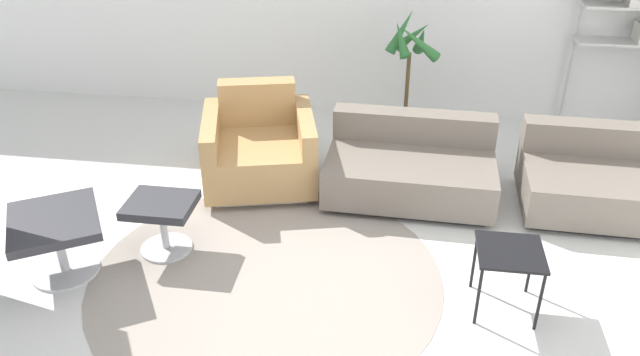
{
  "coord_description": "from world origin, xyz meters",
  "views": [
    {
      "loc": [
        0.61,
        -3.21,
        2.57
      ],
      "look_at": [
        0.09,
        0.38,
        0.55
      ],
      "focal_mm": 35.0,
      "sensor_mm": 36.0,
      "label": 1
    }
  ],
  "objects_px": {
    "armchair_red": "(259,150)",
    "couch_low": "(410,169)",
    "ottoman": "(162,214)",
    "side_table": "(510,258)",
    "potted_plant": "(407,93)",
    "couch_second": "(592,182)"
  },
  "relations": [
    {
      "from": "armchair_red",
      "to": "couch_low",
      "type": "height_order",
      "value": "armchair_red"
    },
    {
      "from": "couch_low",
      "to": "couch_second",
      "type": "height_order",
      "value": "same"
    },
    {
      "from": "couch_second",
      "to": "side_table",
      "type": "bearing_deg",
      "value": 60.46
    },
    {
      "from": "ottoman",
      "to": "couch_second",
      "type": "bearing_deg",
      "value": 18.3
    },
    {
      "from": "armchair_red",
      "to": "side_table",
      "type": "height_order",
      "value": "armchair_red"
    },
    {
      "from": "ottoman",
      "to": "armchair_red",
      "type": "distance_m",
      "value": 1.14
    },
    {
      "from": "armchair_red",
      "to": "ottoman",
      "type": "bearing_deg",
      "value": 53.29
    },
    {
      "from": "couch_second",
      "to": "potted_plant",
      "type": "bearing_deg",
      "value": -33.57
    },
    {
      "from": "side_table",
      "to": "couch_second",
      "type": "bearing_deg",
      "value": 58.75
    },
    {
      "from": "couch_low",
      "to": "potted_plant",
      "type": "xyz_separation_m",
      "value": [
        -0.07,
        1.01,
        0.25
      ]
    },
    {
      "from": "side_table",
      "to": "potted_plant",
      "type": "relative_size",
      "value": 0.35
    },
    {
      "from": "couch_second",
      "to": "armchair_red",
      "type": "bearing_deg",
      "value": 0.75
    },
    {
      "from": "couch_second",
      "to": "couch_low",
      "type": "bearing_deg",
      "value": 1.03
    },
    {
      "from": "armchair_red",
      "to": "couch_low",
      "type": "xyz_separation_m",
      "value": [
        1.23,
        -0.03,
        -0.06
      ]
    },
    {
      "from": "ottoman",
      "to": "couch_low",
      "type": "relative_size",
      "value": 0.34
    },
    {
      "from": "couch_low",
      "to": "side_table",
      "type": "height_order",
      "value": "couch_low"
    },
    {
      "from": "armchair_red",
      "to": "couch_second",
      "type": "bearing_deg",
      "value": 164.88
    },
    {
      "from": "armchair_red",
      "to": "potted_plant",
      "type": "relative_size",
      "value": 0.88
    },
    {
      "from": "armchair_red",
      "to": "couch_second",
      "type": "relative_size",
      "value": 1.0
    },
    {
      "from": "ottoman",
      "to": "potted_plant",
      "type": "xyz_separation_m",
      "value": [
        1.6,
        2.03,
        0.18
      ]
    },
    {
      "from": "side_table",
      "to": "ottoman",
      "type": "bearing_deg",
      "value": 172.76
    },
    {
      "from": "ottoman",
      "to": "couch_second",
      "type": "height_order",
      "value": "couch_second"
    }
  ]
}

